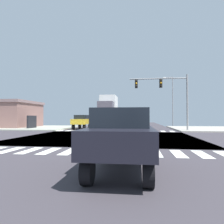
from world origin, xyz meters
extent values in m
cube|color=#39353B|center=(0.00, 0.00, -0.03)|extent=(14.00, 90.00, 0.05)
cube|color=#39353B|center=(0.00, 0.00, -0.03)|extent=(90.00, 12.00, 0.05)
cube|color=#A09B91|center=(13.00, 12.00, 0.07)|extent=(12.00, 12.00, 0.14)
cube|color=#9BA090|center=(-13.00, 12.00, 0.07)|extent=(12.00, 12.00, 0.14)
cube|color=white|center=(-3.75, -7.30, 0.00)|extent=(0.50, 2.00, 0.01)
cube|color=white|center=(-2.75, -7.30, 0.00)|extent=(0.50, 2.00, 0.01)
cube|color=white|center=(-1.75, -7.30, 0.00)|extent=(0.50, 2.00, 0.01)
cube|color=white|center=(-0.75, -7.30, 0.00)|extent=(0.50, 2.00, 0.01)
cube|color=white|center=(0.25, -7.30, 0.00)|extent=(0.50, 2.00, 0.01)
cube|color=white|center=(1.25, -7.30, 0.00)|extent=(0.50, 2.00, 0.01)
cube|color=white|center=(2.25, -7.30, 0.00)|extent=(0.50, 2.00, 0.01)
cube|color=white|center=(3.25, -7.30, 0.00)|extent=(0.50, 2.00, 0.01)
cube|color=white|center=(4.25, -7.30, 0.00)|extent=(0.50, 2.00, 0.01)
cube|color=white|center=(5.25, -7.30, 0.00)|extent=(0.50, 2.00, 0.01)
cube|color=white|center=(-6.75, 7.30, 0.00)|extent=(0.50, 2.00, 0.01)
cube|color=white|center=(-5.75, 7.30, 0.00)|extent=(0.50, 2.00, 0.01)
cube|color=white|center=(-4.75, 7.30, 0.00)|extent=(0.50, 2.00, 0.01)
cube|color=white|center=(-3.75, 7.30, 0.00)|extent=(0.50, 2.00, 0.01)
cube|color=white|center=(-2.75, 7.30, 0.00)|extent=(0.50, 2.00, 0.01)
cube|color=white|center=(-1.75, 7.30, 0.00)|extent=(0.50, 2.00, 0.01)
cube|color=white|center=(-0.75, 7.30, 0.00)|extent=(0.50, 2.00, 0.01)
cube|color=white|center=(0.25, 7.30, 0.00)|extent=(0.50, 2.00, 0.01)
cube|color=white|center=(1.25, 7.30, 0.00)|extent=(0.50, 2.00, 0.01)
cube|color=white|center=(2.25, 7.30, 0.00)|extent=(0.50, 2.00, 0.01)
cube|color=white|center=(3.25, 7.30, 0.00)|extent=(0.50, 2.00, 0.01)
cube|color=white|center=(4.25, 7.30, 0.00)|extent=(0.50, 2.00, 0.01)
cube|color=white|center=(5.25, 7.30, 0.00)|extent=(0.50, 2.00, 0.01)
cube|color=white|center=(6.25, 7.30, 0.00)|extent=(0.50, 2.00, 0.01)
cylinder|color=gray|center=(8.01, 7.61, 3.23)|extent=(0.20, 0.20, 6.46)
cylinder|color=gray|center=(4.74, 7.61, 6.06)|extent=(6.52, 0.14, 0.14)
cube|color=black|center=(5.07, 7.61, 5.51)|extent=(0.32, 0.40, 1.00)
sphere|color=black|center=(5.07, 7.37, 5.82)|extent=(0.22, 0.22, 0.22)
sphere|color=orange|center=(5.07, 7.37, 5.51)|extent=(0.22, 0.22, 0.22)
sphere|color=black|center=(5.07, 7.37, 5.20)|extent=(0.22, 0.22, 0.22)
cube|color=black|center=(2.27, 7.61, 5.51)|extent=(0.32, 0.40, 1.00)
sphere|color=black|center=(2.27, 7.37, 5.82)|extent=(0.22, 0.22, 0.22)
sphere|color=orange|center=(2.27, 7.37, 5.51)|extent=(0.22, 0.22, 0.22)
sphere|color=black|center=(2.27, 7.37, 5.20)|extent=(0.22, 0.22, 0.22)
cylinder|color=gray|center=(8.34, 19.86, 4.28)|extent=(0.16, 0.16, 8.55)
cylinder|color=gray|center=(7.64, 19.86, 8.45)|extent=(1.40, 0.10, 0.10)
ellipsoid|color=silver|center=(6.94, 19.86, 8.40)|extent=(0.60, 0.32, 0.20)
cube|color=black|center=(-11.76, 9.65, 0.90)|extent=(0.24, 2.20, 1.80)
cylinder|color=black|center=(-1.22, 24.33, 0.37)|extent=(0.26, 0.74, 0.74)
cylinder|color=black|center=(-2.78, 24.33, 0.37)|extent=(0.26, 0.74, 0.74)
cylinder|color=black|center=(-1.22, 27.46, 0.37)|extent=(0.26, 0.74, 0.74)
cylinder|color=black|center=(-2.78, 27.46, 0.37)|extent=(0.26, 0.74, 0.74)
cube|color=navy|center=(-2.00, 25.89, 1.18)|extent=(1.96, 4.60, 0.88)
cube|color=black|center=(-2.00, 25.89, 1.98)|extent=(1.69, 3.22, 0.72)
cylinder|color=black|center=(1.28, -9.05, 0.34)|extent=(0.26, 0.68, 0.68)
cylinder|color=black|center=(2.72, -9.05, 0.34)|extent=(0.26, 0.68, 0.68)
cylinder|color=black|center=(1.28, -11.97, 0.34)|extent=(0.26, 0.68, 0.68)
cylinder|color=black|center=(2.72, -11.97, 0.34)|extent=(0.26, 0.68, 0.68)
cube|color=black|center=(2.00, -10.51, 1.01)|extent=(1.80, 4.30, 0.66)
cube|color=black|center=(2.00, -10.51, 1.61)|extent=(1.55, 2.24, 0.54)
cylinder|color=black|center=(-4.28, 8.83, 0.34)|extent=(0.26, 0.68, 0.68)
cylinder|color=black|center=(-5.72, 8.83, 0.34)|extent=(0.26, 0.68, 0.68)
cylinder|color=black|center=(-4.28, 11.76, 0.34)|extent=(0.26, 0.68, 0.68)
cylinder|color=black|center=(-5.72, 11.76, 0.34)|extent=(0.26, 0.68, 0.68)
cube|color=gold|center=(-5.00, 10.30, 1.01)|extent=(1.80, 4.30, 0.66)
cube|color=black|center=(-5.00, 10.30, 1.61)|extent=(1.55, 2.24, 0.54)
cylinder|color=black|center=(-1.04, 11.48, 0.40)|extent=(0.26, 0.80, 0.80)
cylinder|color=black|center=(-2.96, 11.48, 0.40)|extent=(0.26, 0.80, 0.80)
cylinder|color=black|center=(-1.04, 16.38, 0.40)|extent=(0.26, 0.80, 0.80)
cylinder|color=black|center=(-2.96, 16.38, 0.40)|extent=(0.26, 0.80, 0.80)
cube|color=#59515E|center=(-2.00, 13.93, 1.54)|extent=(2.40, 7.20, 1.49)
cube|color=white|center=(-2.00, 15.01, 3.57)|extent=(2.30, 4.18, 2.56)
cube|color=#59515E|center=(-2.00, 11.77, 3.03)|extent=(2.11, 2.02, 1.49)
cylinder|color=black|center=(-1.22, 31.62, 0.37)|extent=(0.26, 0.74, 0.74)
cylinder|color=black|center=(-2.78, 31.62, 0.37)|extent=(0.26, 0.74, 0.74)
cylinder|color=black|center=(-1.22, 34.74, 0.37)|extent=(0.26, 0.74, 0.74)
cylinder|color=black|center=(-2.78, 34.74, 0.37)|extent=(0.26, 0.74, 0.74)
cube|color=#615C5C|center=(-2.00, 33.18, 1.18)|extent=(1.96, 4.60, 0.88)
cube|color=black|center=(-2.00, 33.18, 1.98)|extent=(1.69, 3.22, 0.72)
camera|label=1|loc=(2.50, -16.90, 1.64)|focal=33.54mm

